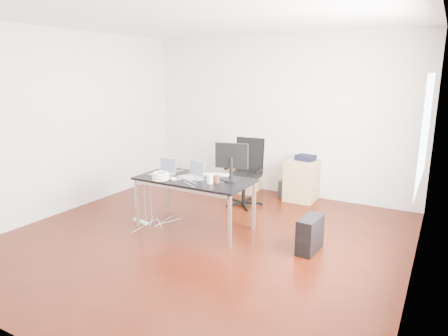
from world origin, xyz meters
The scene contains 18 objects.
room_shell centered at (0.04, 0.00, 1.40)m, with size 5.00×5.00×5.00m.
desk centered at (-0.30, 0.25, 0.68)m, with size 1.60×0.80×0.73m.
office_chair centered at (-0.17, 1.58, 0.61)m, with size 0.50×0.52×1.08m.
filing_cabinet_left centered at (-0.53, 2.23, 0.35)m, with size 0.50×0.50×0.70m, color tan.
filing_cabinet_right centered at (0.58, 2.23, 0.35)m, with size 0.50×0.50×0.70m, color tan.
pc_tower centered at (1.35, 0.31, 0.22)m, with size 0.20×0.45×0.44m, color black.
wastebasket centered at (0.28, 2.25, 0.14)m, with size 0.24×0.24×0.28m, color black.
power_strip centered at (-1.11, 0.02, 0.02)m, with size 0.30×0.06×0.04m, color white.
laptop_left centered at (-0.80, 0.21, 0.79)m, with size 0.36×0.29×0.23m.
laptop_right centered at (-0.34, 0.27, 0.79)m, with size 0.40×0.35×0.23m.
monitor centered at (0.19, 0.42, 1.01)m, with size 0.45×0.26×0.51m.
keyboard centered at (-0.15, 0.52, 0.74)m, with size 0.44×0.14×0.02m, color white.
cup_white centered at (0.02, 0.13, 0.79)m, with size 0.08×0.08×0.12m, color white.
cup_brown centered at (0.08, 0.20, 0.78)m, with size 0.08×0.08×0.10m, color #56241D.
cable_coil centered at (-0.65, -0.05, 0.78)m, with size 0.24×0.24×0.11m.
power_adapter centered at (-0.51, 0.05, 0.74)m, with size 0.07×0.07×0.03m, color white.
speaker centered at (-0.50, 2.23, 0.79)m, with size 0.09×0.08×0.18m, color #9E9E9E.
navy_garment centered at (0.62, 2.27, 0.74)m, with size 0.30×0.24×0.09m, color black.
Camera 1 is at (2.67, -4.19, 2.15)m, focal length 32.00 mm.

